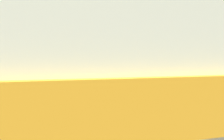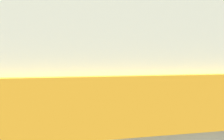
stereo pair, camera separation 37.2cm
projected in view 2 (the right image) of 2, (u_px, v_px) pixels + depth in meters
The scene contains 4 objects.
ground at pixel (174, 111), 7.87m from camera, with size 32.00×26.00×0.02m.
breakwater at pixel (158, 70), 19.54m from camera, with size 31.36×2.10×2.40m.
vintage_coach at pixel (87, 44), 4.95m from camera, with size 5.33×8.87×3.70m.
lamp_post at pixel (174, 18), 14.72m from camera, with size 0.52×1.11×7.47m.
Camera 2 is at (-0.89, -8.00, 1.79)m, focal length 38.38 mm.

